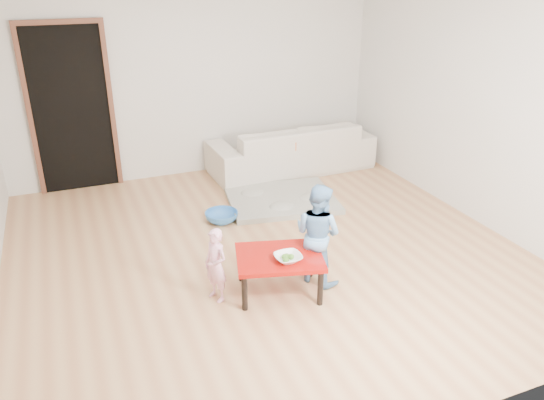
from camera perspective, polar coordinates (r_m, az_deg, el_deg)
floor at (r=5.46m, az=-0.79°, el=-5.45°), size 5.00×5.00×0.01m
back_wall at (r=7.27m, az=-8.22°, el=12.80°), size 5.00×0.02×2.60m
right_wall at (r=6.27m, az=21.25°, el=9.65°), size 0.02×5.00×2.60m
doorway at (r=7.11m, az=-20.76°, el=8.97°), size 1.02×0.08×2.11m
sofa at (r=7.49m, az=2.06°, el=5.69°), size 2.31×0.97×0.67m
cushion at (r=7.15m, az=0.70°, el=6.18°), size 0.52×0.49×0.11m
red_table at (r=4.72m, az=0.79°, el=-7.94°), size 0.87×0.74×0.37m
bowl at (r=4.53m, az=1.75°, el=-6.24°), size 0.23×0.23×0.06m
broccoli at (r=4.53m, az=1.75°, el=-6.24°), size 0.12×0.12×0.06m
child_pink at (r=4.58m, az=-6.06°, el=-6.99°), size 0.25×0.29×0.67m
child_blue at (r=4.78m, az=4.94°, el=-3.62°), size 0.54×0.58×0.95m
basin at (r=6.05m, az=-5.45°, el=-1.81°), size 0.38×0.38×0.12m
blanket at (r=6.54m, az=1.02°, el=0.09°), size 1.44×1.26×0.06m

